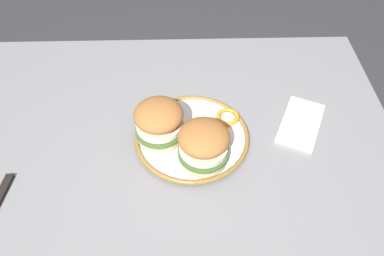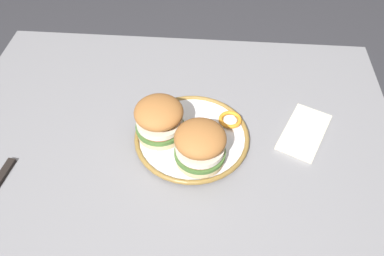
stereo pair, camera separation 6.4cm
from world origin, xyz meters
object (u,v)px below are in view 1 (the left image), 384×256
Objects in this scene: sandwich_half_left at (204,144)px; sandwich_half_right at (159,120)px; dinner_plate at (192,136)px; dining_table at (174,165)px.

sandwich_half_left and sandwich_half_right have the same top height.
sandwich_half_left is at bearing -71.99° from dinner_plate.
dining_table is 3.98× the size of dinner_plate.
sandwich_half_left reaches higher than dinner_plate.
dining_table is at bearing -7.69° from sandwich_half_right.
dinner_plate is at bearing -1.11° from sandwich_half_right.
dinner_plate is 0.10m from sandwich_half_left.
dinner_plate is at bearing 2.67° from dining_table.
sandwich_half_right is at bearing 172.31° from dining_table.
sandwich_half_right is at bearing 143.45° from sandwich_half_left.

